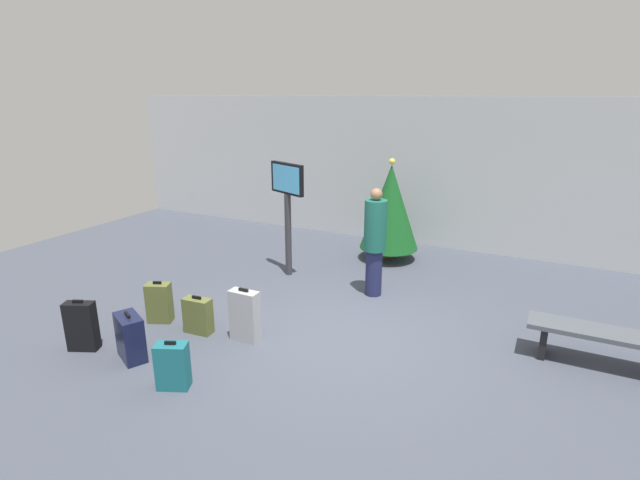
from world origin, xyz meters
The scene contains 12 objects.
ground_plane centered at (0.00, 0.00, 0.00)m, with size 16.00×16.00×0.00m, color #424754.
back_wall centered at (0.00, 4.76, 1.58)m, with size 16.00×0.20×3.16m, color #B7BCC1.
holiday_tree centered at (-0.53, 3.41, 1.08)m, with size 1.16×1.16×2.03m.
flight_info_kiosk centered at (-1.90, 1.76, 1.43)m, with size 0.80×0.39×2.06m.
waiting_bench centered at (3.08, 0.74, 0.37)m, with size 1.68×0.44×0.48m.
traveller_0 centered at (-0.17, 1.58, 0.95)m, with size 0.46×0.46×1.80m.
suitcase_0 centered at (-2.19, -1.68, 0.29)m, with size 0.53×0.44×0.62m.
suitcase_1 centered at (-1.89, -0.76, 0.26)m, with size 0.41×0.22×0.55m.
suitcase_2 centered at (-1.18, -0.65, 0.36)m, with size 0.41×0.18×0.75m.
suitcase_3 centered at (-2.62, -0.74, 0.29)m, with size 0.40×0.33×0.63m.
suitcase_4 centered at (-2.93, -1.80, 0.33)m, with size 0.41×0.31×0.70m.
suitcase_5 centered at (-1.27, -1.93, 0.27)m, with size 0.41×0.33×0.58m.
Camera 1 is at (2.34, -5.43, 3.21)m, focal length 26.94 mm.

